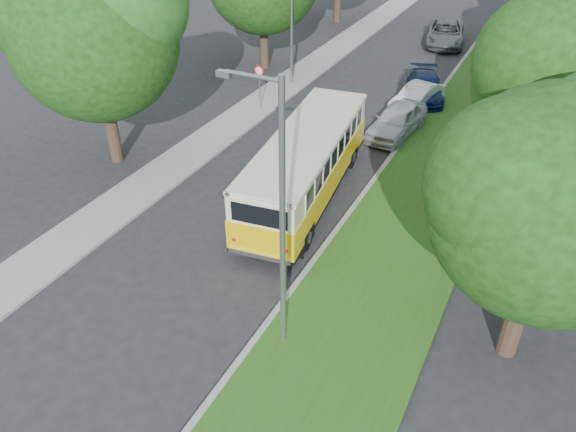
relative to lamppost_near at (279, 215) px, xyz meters
The scene contains 12 objects.
ground 6.56m from the lamppost_near, 149.28° to the left, with size 120.00×120.00×0.00m, color #262628.
curb 8.66m from the lamppost_near, 94.62° to the left, with size 0.20×70.00×0.15m, color gray.
grass_verge 8.82m from the lamppost_near, 76.91° to the left, with size 4.50×70.00×0.13m, color #2C5416.
sidewalk 12.49m from the lamppost_near, 140.22° to the left, with size 2.20×70.00×0.12m, color gray.
lamppost_near is the anchor object (origin of this frame).
lamppost_far 20.53m from the lamppost_near, 115.71° to the left, with size 1.71×0.16×7.50m.
warning_sign 17.10m from the lamppost_near, 121.02° to the left, with size 0.56×0.10×2.50m.
vintage_bus 8.34m from the lamppost_near, 109.90° to the left, with size 2.52×9.78×2.90m, color yellow, non-canonical shape.
car_silver 15.22m from the lamppost_near, 94.68° to the left, with size 1.79×4.45×1.52m, color silver.
car_white 18.73m from the lamppost_near, 93.77° to the left, with size 1.38×3.96×1.31m, color white.
car_blue 20.30m from the lamppost_near, 93.47° to the left, with size 1.85×4.56×1.32m, color navy.
car_grey 30.86m from the lamppost_near, 94.96° to the left, with size 2.52×5.47×1.52m, color #5A5C61.
Camera 1 is at (9.60, -12.75, 12.14)m, focal length 35.00 mm.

